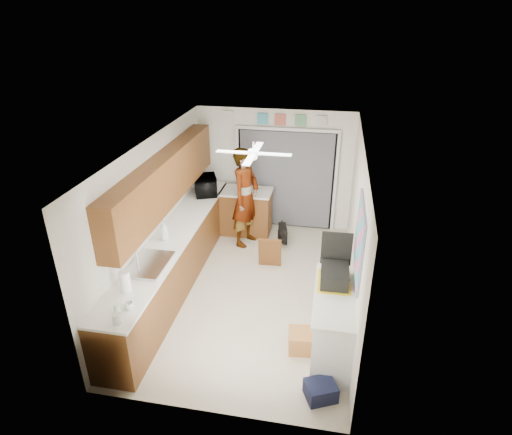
{
  "coord_description": "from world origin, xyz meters",
  "views": [
    {
      "loc": [
        1.16,
        -5.84,
        4.27
      ],
      "look_at": [
        0.0,
        0.4,
        1.15
      ],
      "focal_mm": 30.0,
      "sensor_mm": 36.0,
      "label": 1
    }
  ],
  "objects_px": {
    "microwave": "(206,185)",
    "cardboard_box": "(305,341)",
    "paper_towel_roll": "(125,282)",
    "suitcase": "(335,276)",
    "dog": "(283,233)",
    "man": "(245,198)",
    "navy_crate": "(321,391)",
    "soap_bottle": "(164,230)",
    "cup": "(129,306)"
  },
  "relations": [
    {
      "from": "soap_bottle",
      "to": "dog",
      "type": "relative_size",
      "value": 0.64
    },
    {
      "from": "navy_crate",
      "to": "suitcase",
      "type": "bearing_deg",
      "value": 86.41
    },
    {
      "from": "soap_bottle",
      "to": "paper_towel_roll",
      "type": "xyz_separation_m",
      "value": [
        0.02,
        -1.41,
        -0.02
      ]
    },
    {
      "from": "soap_bottle",
      "to": "paper_towel_roll",
      "type": "distance_m",
      "value": 1.41
    },
    {
      "from": "cardboard_box",
      "to": "navy_crate",
      "type": "relative_size",
      "value": 1.28
    },
    {
      "from": "cardboard_box",
      "to": "navy_crate",
      "type": "distance_m",
      "value": 0.83
    },
    {
      "from": "suitcase",
      "to": "microwave",
      "type": "bearing_deg",
      "value": 132.74
    },
    {
      "from": "soap_bottle",
      "to": "dog",
      "type": "distance_m",
      "value": 2.71
    },
    {
      "from": "microwave",
      "to": "navy_crate",
      "type": "height_order",
      "value": "microwave"
    },
    {
      "from": "paper_towel_roll",
      "to": "soap_bottle",
      "type": "bearing_deg",
      "value": 90.81
    },
    {
      "from": "navy_crate",
      "to": "microwave",
      "type": "bearing_deg",
      "value": 123.65
    },
    {
      "from": "microwave",
      "to": "cardboard_box",
      "type": "bearing_deg",
      "value": -164.66
    },
    {
      "from": "soap_bottle",
      "to": "man",
      "type": "bearing_deg",
      "value": 61.8
    },
    {
      "from": "paper_towel_roll",
      "to": "man",
      "type": "height_order",
      "value": "man"
    },
    {
      "from": "cup",
      "to": "navy_crate",
      "type": "relative_size",
      "value": 0.32
    },
    {
      "from": "microwave",
      "to": "man",
      "type": "height_order",
      "value": "man"
    },
    {
      "from": "paper_towel_roll",
      "to": "suitcase",
      "type": "bearing_deg",
      "value": 14.63
    },
    {
      "from": "microwave",
      "to": "suitcase",
      "type": "height_order",
      "value": "microwave"
    },
    {
      "from": "soap_bottle",
      "to": "cardboard_box",
      "type": "relative_size",
      "value": 0.72
    },
    {
      "from": "microwave",
      "to": "paper_towel_roll",
      "type": "xyz_separation_m",
      "value": [
        -0.09,
        -3.35,
        -0.02
      ]
    },
    {
      "from": "soap_bottle",
      "to": "cup",
      "type": "height_order",
      "value": "soap_bottle"
    },
    {
      "from": "microwave",
      "to": "dog",
      "type": "bearing_deg",
      "value": -112.21
    },
    {
      "from": "cup",
      "to": "man",
      "type": "xyz_separation_m",
      "value": [
        0.73,
        3.52,
        0.0
      ]
    },
    {
      "from": "paper_towel_roll",
      "to": "dog",
      "type": "relative_size",
      "value": 0.58
    },
    {
      "from": "man",
      "to": "dog",
      "type": "xyz_separation_m",
      "value": [
        0.72,
        0.16,
        -0.79
      ]
    },
    {
      "from": "microwave",
      "to": "man",
      "type": "distance_m",
      "value": 0.86
    },
    {
      "from": "man",
      "to": "navy_crate",
      "type": "bearing_deg",
      "value": -136.96
    },
    {
      "from": "microwave",
      "to": "cup",
      "type": "height_order",
      "value": "microwave"
    },
    {
      "from": "paper_towel_roll",
      "to": "dog",
      "type": "xyz_separation_m",
      "value": [
        1.65,
        3.34,
        -0.89
      ]
    },
    {
      "from": "navy_crate",
      "to": "man",
      "type": "xyz_separation_m",
      "value": [
        -1.67,
        3.6,
        0.88
      ]
    },
    {
      "from": "suitcase",
      "to": "navy_crate",
      "type": "bearing_deg",
      "value": -95.03
    },
    {
      "from": "suitcase",
      "to": "navy_crate",
      "type": "xyz_separation_m",
      "value": [
        -0.07,
        -1.11,
        -0.94
      ]
    },
    {
      "from": "cardboard_box",
      "to": "man",
      "type": "bearing_deg",
      "value": 116.82
    },
    {
      "from": "soap_bottle",
      "to": "microwave",
      "type": "bearing_deg",
      "value": 86.72
    },
    {
      "from": "cardboard_box",
      "to": "man",
      "type": "relative_size",
      "value": 0.23
    },
    {
      "from": "cardboard_box",
      "to": "dog",
      "type": "xyz_separation_m",
      "value": [
        -0.7,
        2.97,
        0.06
      ]
    },
    {
      "from": "paper_towel_roll",
      "to": "navy_crate",
      "type": "xyz_separation_m",
      "value": [
        2.6,
        -0.42,
        -0.98
      ]
    },
    {
      "from": "dog",
      "to": "man",
      "type": "bearing_deg",
      "value": -179.77
    },
    {
      "from": "soap_bottle",
      "to": "man",
      "type": "relative_size",
      "value": 0.17
    },
    {
      "from": "paper_towel_roll",
      "to": "cardboard_box",
      "type": "distance_m",
      "value": 2.56
    },
    {
      "from": "cardboard_box",
      "to": "paper_towel_roll",
      "type": "bearing_deg",
      "value": -170.96
    },
    {
      "from": "cardboard_box",
      "to": "dog",
      "type": "bearing_deg",
      "value": 103.22
    },
    {
      "from": "soap_bottle",
      "to": "suitcase",
      "type": "relative_size",
      "value": 0.66
    },
    {
      "from": "man",
      "to": "dog",
      "type": "relative_size",
      "value": 3.86
    },
    {
      "from": "paper_towel_roll",
      "to": "man",
      "type": "relative_size",
      "value": 0.15
    },
    {
      "from": "soap_bottle",
      "to": "dog",
      "type": "xyz_separation_m",
      "value": [
        1.67,
        1.93,
        -0.9
      ]
    },
    {
      "from": "soap_bottle",
      "to": "cardboard_box",
      "type": "xyz_separation_m",
      "value": [
        2.37,
        -1.04,
        -0.96
      ]
    },
    {
      "from": "man",
      "to": "dog",
      "type": "bearing_deg",
      "value": -59.55
    },
    {
      "from": "cup",
      "to": "dog",
      "type": "relative_size",
      "value": 0.22
    },
    {
      "from": "microwave",
      "to": "suitcase",
      "type": "distance_m",
      "value": 3.7
    }
  ]
}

